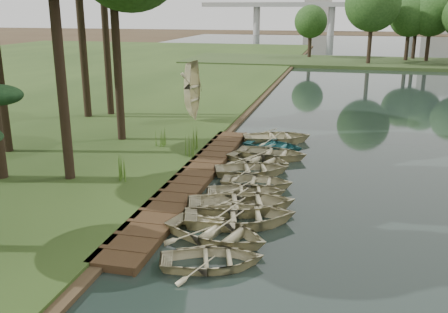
% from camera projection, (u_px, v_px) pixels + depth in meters
% --- Properties ---
extents(ground, '(300.00, 300.00, 0.00)m').
position_uv_depth(ground, '(229.00, 185.00, 21.11)').
color(ground, '#3D2F1D').
extents(boardwalk, '(1.60, 16.00, 0.30)m').
position_uv_depth(boardwalk, '(193.00, 179.00, 21.42)').
color(boardwalk, '#382615').
rests_on(boardwalk, ground).
extents(peninsula, '(50.00, 14.00, 0.45)m').
position_uv_depth(peninsula, '(373.00, 63.00, 65.81)').
color(peninsula, '#2F421D').
rests_on(peninsula, ground).
extents(far_trees, '(45.60, 5.60, 8.80)m').
position_uv_depth(far_trees, '(351.00, 14.00, 64.78)').
color(far_trees, black).
rests_on(far_trees, peninsula).
extents(bridge, '(95.90, 4.00, 8.60)m').
position_uv_depth(bridge, '(381.00, 8.00, 128.07)').
color(bridge, '#A5A5A0').
rests_on(bridge, ground).
extents(building_a, '(10.00, 8.00, 18.00)m').
position_uv_depth(building_a, '(442.00, 1.00, 142.16)').
color(building_a, '#A5A5A0').
rests_on(building_a, ground).
extents(building_b, '(8.00, 8.00, 12.00)m').
position_uv_depth(building_b, '(318.00, 12.00, 155.55)').
color(building_b, '#A5A5A0').
rests_on(building_b, ground).
extents(rowboat_0, '(3.52, 2.95, 0.62)m').
position_uv_depth(rowboat_0, '(212.00, 257.00, 14.27)').
color(rowboat_0, '#C5BB8E').
rests_on(rowboat_0, water).
extents(rowboat_1, '(4.14, 3.49, 0.73)m').
position_uv_depth(rowboat_1, '(217.00, 230.00, 15.90)').
color(rowboat_1, '#C5BB8E').
rests_on(rowboat_1, water).
extents(rowboat_2, '(4.50, 3.75, 0.80)m').
position_uv_depth(rowboat_2, '(240.00, 213.00, 17.05)').
color(rowboat_2, '#C5BB8E').
rests_on(rowboat_2, water).
extents(rowboat_3, '(4.61, 3.85, 0.82)m').
position_uv_depth(rowboat_3, '(242.00, 201.00, 18.15)').
color(rowboat_3, '#C5BB8E').
rests_on(rowboat_3, water).
extents(rowboat_4, '(3.55, 2.89, 0.64)m').
position_uv_depth(rowboat_4, '(246.00, 190.00, 19.48)').
color(rowboat_4, '#C5BB8E').
rests_on(rowboat_4, water).
extents(rowboat_5, '(3.10, 2.30, 0.62)m').
position_uv_depth(rowboat_5, '(257.00, 180.00, 20.64)').
color(rowboat_5, '#C5BB8E').
rests_on(rowboat_5, water).
extents(rowboat_6, '(3.94, 3.35, 0.69)m').
position_uv_depth(rowboat_6, '(252.00, 167.00, 22.17)').
color(rowboat_6, '#C5BB8E').
rests_on(rowboat_6, water).
extents(rowboat_7, '(3.89, 3.38, 0.67)m').
position_uv_depth(rowboat_7, '(259.00, 158.00, 23.61)').
color(rowboat_7, '#C5BB8E').
rests_on(rowboat_7, water).
extents(rowboat_8, '(3.66, 2.77, 0.71)m').
position_uv_depth(rowboat_8, '(272.00, 151.00, 24.58)').
color(rowboat_8, '#C5BB8E').
rests_on(rowboat_8, water).
extents(rowboat_9, '(3.57, 2.93, 0.65)m').
position_uv_depth(rowboat_9, '(273.00, 144.00, 25.96)').
color(rowboat_9, '#2C777B').
rests_on(rowboat_9, water).
extents(rowboat_10, '(4.45, 3.79, 0.78)m').
position_uv_depth(rowboat_10, '(277.00, 135.00, 27.49)').
color(rowboat_10, '#C5BB8E').
rests_on(rowboat_10, water).
extents(stored_rowboat, '(4.01, 3.03, 0.78)m').
position_uv_depth(stored_rowboat, '(194.00, 114.00, 31.71)').
color(stored_rowboat, '#C5BB8E').
rests_on(stored_rowboat, bank).
extents(reeds_0, '(0.60, 0.60, 1.07)m').
position_uv_depth(reeds_0, '(122.00, 168.00, 20.67)').
color(reeds_0, '#3F661E').
rests_on(reeds_0, bank).
extents(reeds_1, '(0.60, 0.60, 1.08)m').
position_uv_depth(reeds_1, '(190.00, 145.00, 24.08)').
color(reeds_1, '#3F661E').
rests_on(reeds_1, bank).
extents(reeds_2, '(0.60, 0.60, 1.14)m').
position_uv_depth(reeds_2, '(197.00, 138.00, 25.18)').
color(reeds_2, '#3F661E').
rests_on(reeds_2, bank).
extents(reeds_3, '(0.60, 0.60, 0.89)m').
position_uv_depth(reeds_3, '(161.00, 137.00, 25.89)').
color(reeds_3, '#3F661E').
rests_on(reeds_3, bank).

